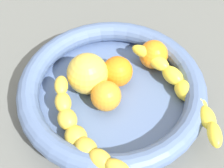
{
  "coord_description": "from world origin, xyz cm",
  "views": [
    {
      "loc": [
        24.43,
        -23.15,
        50.41
      ],
      "look_at": [
        0.0,
        0.0,
        8.11
      ],
      "focal_mm": 51.45,
      "sensor_mm": 36.0,
      "label": 1
    }
  ],
  "objects_px": {
    "orange_mid_right": "(106,96)",
    "apple_yellow": "(87,74)",
    "banana_draped_right": "(182,89)",
    "orange_mid_left": "(155,55)",
    "orange_front": "(117,71)",
    "fruit_bowl": "(112,91)",
    "banana_draped_left": "(79,131)"
  },
  "relations": [
    {
      "from": "banana_draped_right",
      "to": "apple_yellow",
      "type": "distance_m",
      "value": 0.16
    },
    {
      "from": "fruit_bowl",
      "to": "banana_draped_right",
      "type": "relative_size",
      "value": 1.37
    },
    {
      "from": "banana_draped_left",
      "to": "orange_front",
      "type": "distance_m",
      "value": 0.13
    },
    {
      "from": "fruit_bowl",
      "to": "banana_draped_left",
      "type": "distance_m",
      "value": 0.1
    },
    {
      "from": "orange_mid_right",
      "to": "orange_front",
      "type": "bearing_deg",
      "value": 116.2
    },
    {
      "from": "banana_draped_left",
      "to": "apple_yellow",
      "type": "distance_m",
      "value": 0.11
    },
    {
      "from": "orange_front",
      "to": "apple_yellow",
      "type": "relative_size",
      "value": 0.76
    },
    {
      "from": "banana_draped_left",
      "to": "apple_yellow",
      "type": "relative_size",
      "value": 2.94
    },
    {
      "from": "orange_mid_right",
      "to": "apple_yellow",
      "type": "distance_m",
      "value": 0.05
    },
    {
      "from": "orange_front",
      "to": "orange_mid_left",
      "type": "height_order",
      "value": "orange_front"
    },
    {
      "from": "banana_draped_left",
      "to": "orange_mid_right",
      "type": "relative_size",
      "value": 4.09
    },
    {
      "from": "banana_draped_right",
      "to": "orange_front",
      "type": "bearing_deg",
      "value": -152.72
    },
    {
      "from": "orange_mid_left",
      "to": "orange_front",
      "type": "bearing_deg",
      "value": -103.32
    },
    {
      "from": "orange_front",
      "to": "orange_mid_left",
      "type": "xyz_separation_m",
      "value": [
        0.02,
        0.08,
        -0.0
      ]
    },
    {
      "from": "apple_yellow",
      "to": "banana_draped_left",
      "type": "bearing_deg",
      "value": -47.52
    },
    {
      "from": "banana_draped_left",
      "to": "banana_draped_right",
      "type": "relative_size",
      "value": 0.89
    },
    {
      "from": "orange_mid_left",
      "to": "apple_yellow",
      "type": "bearing_deg",
      "value": -109.88
    },
    {
      "from": "orange_mid_left",
      "to": "fruit_bowl",
      "type": "bearing_deg",
      "value": -91.45
    },
    {
      "from": "orange_front",
      "to": "apple_yellow",
      "type": "height_order",
      "value": "apple_yellow"
    },
    {
      "from": "orange_mid_right",
      "to": "banana_draped_left",
      "type": "bearing_deg",
      "value": -73.62
    },
    {
      "from": "banana_draped_left",
      "to": "orange_front",
      "type": "bearing_deg",
      "value": 110.45
    },
    {
      "from": "banana_draped_right",
      "to": "orange_front",
      "type": "xyz_separation_m",
      "value": [
        -0.1,
        -0.05,
        0.0
      ]
    },
    {
      "from": "fruit_bowl",
      "to": "orange_front",
      "type": "relative_size",
      "value": 5.96
    },
    {
      "from": "banana_draped_right",
      "to": "orange_mid_left",
      "type": "relative_size",
      "value": 4.44
    },
    {
      "from": "banana_draped_left",
      "to": "orange_mid_left",
      "type": "xyz_separation_m",
      "value": [
        -0.03,
        0.2,
        -0.0
      ]
    },
    {
      "from": "orange_mid_right",
      "to": "fruit_bowl",
      "type": "bearing_deg",
      "value": 111.97
    },
    {
      "from": "orange_mid_right",
      "to": "apple_yellow",
      "type": "height_order",
      "value": "apple_yellow"
    },
    {
      "from": "fruit_bowl",
      "to": "orange_mid_right",
      "type": "relative_size",
      "value": 6.29
    },
    {
      "from": "banana_draped_right",
      "to": "apple_yellow",
      "type": "relative_size",
      "value": 3.3
    },
    {
      "from": "banana_draped_right",
      "to": "orange_mid_left",
      "type": "bearing_deg",
      "value": 163.74
    },
    {
      "from": "orange_mid_left",
      "to": "orange_mid_right",
      "type": "distance_m",
      "value": 0.13
    },
    {
      "from": "banana_draped_right",
      "to": "apple_yellow",
      "type": "bearing_deg",
      "value": -142.5
    }
  ]
}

